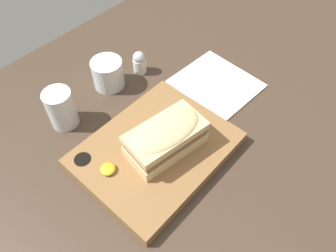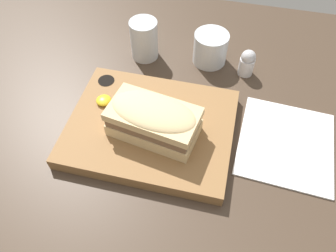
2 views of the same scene
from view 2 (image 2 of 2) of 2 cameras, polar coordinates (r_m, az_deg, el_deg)
The scene contains 8 objects.
dining_table at distance 68.85cm, azimuth -3.36°, elevation 0.07°, with size 177.15×97.98×2.00cm.
serving_board at distance 65.55cm, azimuth -3.06°, elevation -0.22°, with size 32.24×25.51×2.87cm.
sandwich at distance 60.07cm, azimuth -2.52°, elevation 1.22°, with size 17.68×11.35×7.20cm.
mustard_dollop at distance 68.64cm, azimuth -11.14°, elevation 4.41°, with size 3.12×3.12×1.25cm.
water_glass at distance 80.26cm, azimuth -4.15°, elevation 14.43°, with size 6.49×6.49×9.51cm.
wine_glass at distance 79.75cm, azimuth 7.36°, elevation 13.05°, with size 8.00×8.00×7.47cm.
napkin at distance 68.72cm, azimuth 19.84°, elevation -2.84°, with size 19.21×21.01×0.40cm.
salt_shaker at distance 77.94cm, azimuth 13.62°, elevation 10.70°, with size 3.50×3.50×6.46cm.
Camera 2 is at (13.58, -39.78, 55.53)cm, focal length 35.00 mm.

